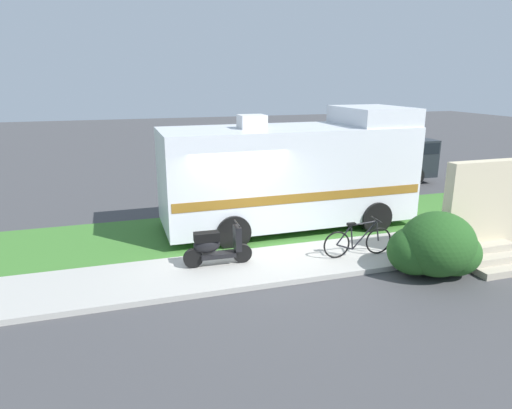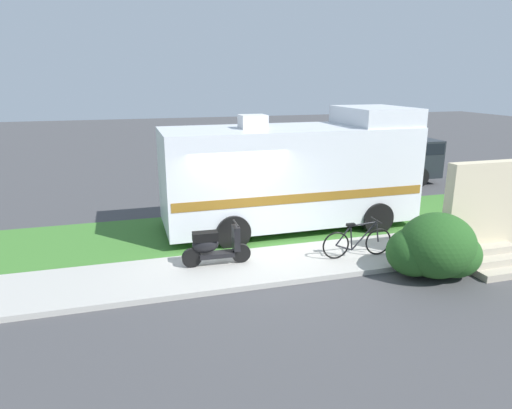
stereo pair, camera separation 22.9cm
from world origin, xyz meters
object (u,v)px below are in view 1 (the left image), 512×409
(motorhome_rv, at_px, (292,173))
(pickup_truck_near, at_px, (379,160))
(scooter, at_px, (215,246))
(bottle_green, at_px, (489,238))
(bicycle, at_px, (358,241))

(motorhome_rv, distance_m, pickup_truck_near, 7.22)
(scooter, height_order, pickup_truck_near, pickup_truck_near)
(pickup_truck_near, height_order, bottle_green, pickup_truck_near)
(pickup_truck_near, bearing_deg, bicycle, -124.90)
(bottle_green, bearing_deg, scooter, 174.74)
(motorhome_rv, bearing_deg, bicycle, -78.24)
(scooter, distance_m, pickup_truck_near, 10.82)
(scooter, xyz_separation_m, pickup_truck_near, (8.41, 6.80, 0.38))
(scooter, distance_m, bicycle, 3.38)
(motorhome_rv, relative_size, scooter, 4.52)
(bicycle, distance_m, pickup_truck_near, 8.86)
(motorhome_rv, distance_m, scooter, 3.78)
(motorhome_rv, xyz_separation_m, bottle_green, (4.32, -3.01, -1.40))
(scooter, bearing_deg, bicycle, -7.91)
(pickup_truck_near, bearing_deg, scooter, -141.05)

